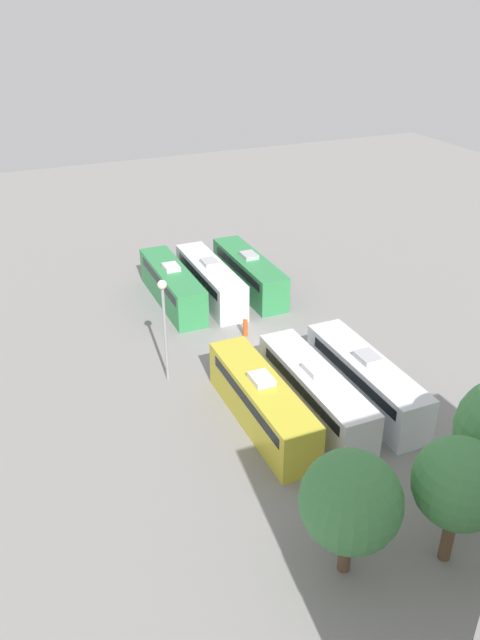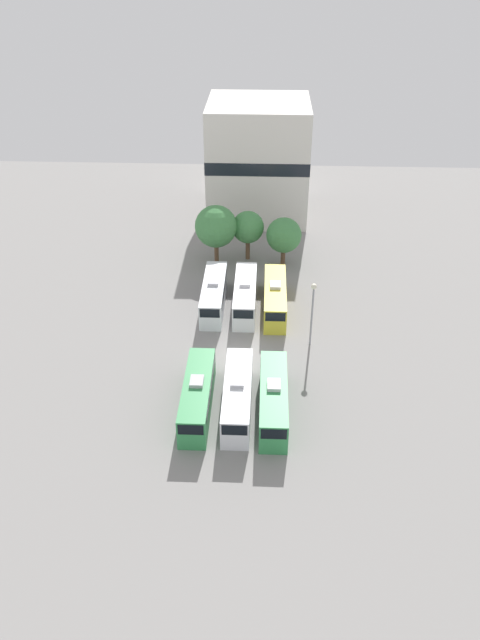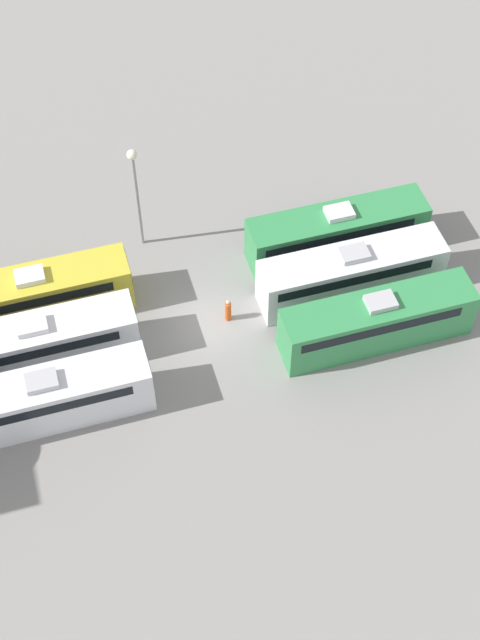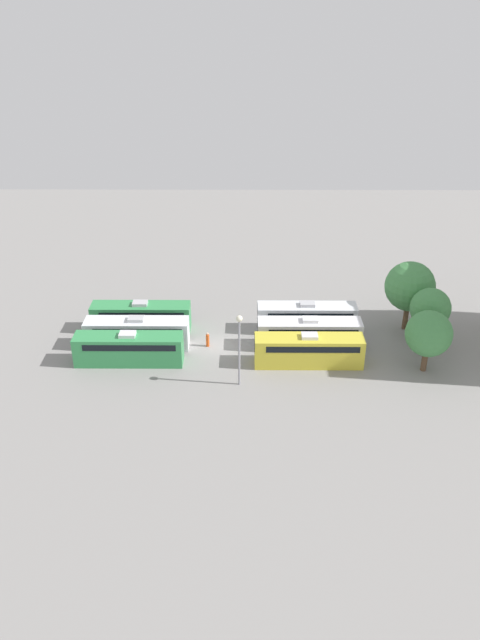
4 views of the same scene
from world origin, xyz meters
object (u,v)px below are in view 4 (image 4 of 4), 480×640
Objects in this scene: worker_person at (208,340)px; bus_5 at (309,350)px; tree_1 at (430,308)px; bus_3 at (307,317)px; bus_0 at (141,316)px; light_pole at (239,338)px; bus_1 at (137,332)px; bus_4 at (310,333)px; tree_2 at (429,334)px; bus_2 at (129,348)px; tree_0 at (410,287)px.

bus_5 is at bearing 71.28° from worker_person.
bus_3 is at bearing -106.23° from tree_1.
bus_0 and bus_5 have the same top height.
worker_person is at bearing -154.86° from light_pole.
tree_1 is at bearing 90.13° from bus_1.
bus_4 is 1.69× the size of tree_2.
bus_5 is at bearing 89.35° from bus_2.
bus_4 is at bearing 78.51° from bus_0.
bus_1 and bus_2 have the same top height.
tree_1 reaches higher than tree_2.
tree_2 reaches higher than worker_person.
bus_0 is 1.00× the size of bus_2.
tree_1 is (-3.54, 12.56, 2.84)m from bus_5.
bus_4 is 12.52m from tree_1.
tree_1 is (3.53, 12.14, 2.84)m from bus_3.
bus_0 is 6.93m from bus_2.
light_pole is at bearing -45.51° from bus_4.
bus_3 is 11.35m from worker_person.
bus_1 is 6.72× the size of worker_person.
light_pole reaches higher than worker_person.
bus_3 is 1.63× the size of tree_1.
bus_2 is at bearing -79.98° from bus_4.
tree_1 is at bearing 90.47° from bus_4.
tree_1 reaches higher than bus_1.
tree_1 reaches higher than bus_0.
bus_3 is at bearing -87.34° from tree_0.
bus_5 is at bearing -3.38° from bus_3.
tree_2 is at bearing 81.01° from bus_1.
tree_1 is at bearing 73.77° from bus_3.
bus_1 is 1.47× the size of light_pole.
bus_0 is 1.69× the size of tree_2.
bus_1 is 30.33m from tree_1.
bus_0 is at bearing 178.24° from bus_2.
worker_person is at bearing -90.26° from bus_4.
tree_1 is at bearing 96.24° from bus_2.
bus_3 is at bearing 108.48° from worker_person.
bus_5 is at bearing 68.12° from bus_0.
light_pole reaches higher than bus_2.
bus_1 is at bearing 1.76° from bus_0.
tree_2 is (4.59, 21.56, 3.35)m from worker_person.
bus_3 is (-6.87, 18.38, 0.00)m from bus_2.
bus_5 is at bearing 118.26° from light_pole.
bus_4 is (3.63, -0.05, 0.00)m from bus_3.
bus_1 is 3.29m from bus_2.
bus_1 is at bearing -123.88° from light_pole.
tree_1 is at bearing 16.63° from tree_0.
light_pole is (10.85, 10.83, 3.37)m from bus_0.
bus_4 is 6.72× the size of worker_person.
bus_5 is (7.08, -0.42, 0.00)m from bus_3.
tree_2 is at bearing 74.17° from bus_0.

